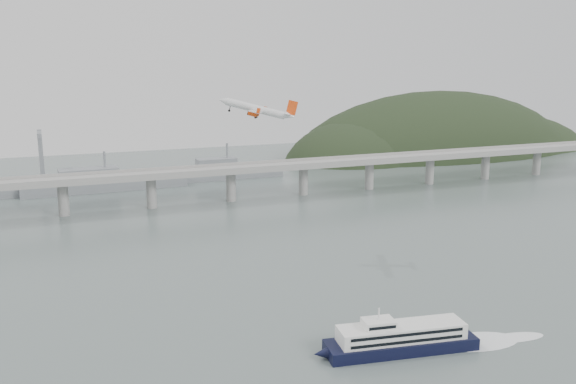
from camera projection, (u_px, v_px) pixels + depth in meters
name	position (u px, v px, depth m)	size (l,w,h in m)	color
ground	(351.00, 332.00, 198.79)	(900.00, 900.00, 0.00)	#566462
bridge	(198.00, 176.00, 375.87)	(800.00, 22.00, 23.90)	gray
headland	(448.00, 170.00, 608.55)	(365.00, 155.00, 156.00)	black
ferry	(401.00, 338.00, 185.29)	(76.98, 22.08, 14.57)	black
airliner	(258.00, 109.00, 257.35)	(31.64, 29.83, 10.53)	silver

